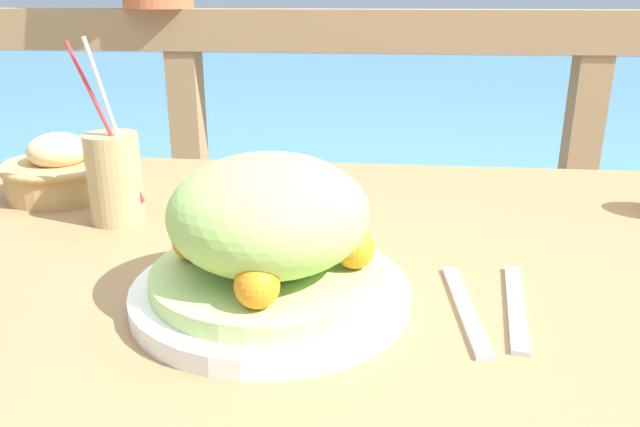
% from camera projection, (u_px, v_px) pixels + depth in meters
% --- Properties ---
extents(patio_table, '(1.30, 0.77, 0.76)m').
position_uv_depth(patio_table, '(370.00, 316.00, 0.80)').
color(patio_table, '#997047').
rests_on(patio_table, ground_plane).
extents(railing_fence, '(2.80, 0.08, 1.02)m').
position_uv_depth(railing_fence, '(379.00, 139.00, 1.45)').
color(railing_fence, '#937551').
rests_on(railing_fence, ground_plane).
extents(sea_backdrop, '(12.00, 4.00, 0.51)m').
position_uv_depth(sea_backdrop, '(382.00, 126.00, 3.95)').
color(sea_backdrop, teal).
rests_on(sea_backdrop, ground_plane).
extents(salad_plate, '(0.28, 0.28, 0.15)m').
position_uv_depth(salad_plate, '(270.00, 241.00, 0.61)').
color(salad_plate, white).
rests_on(salad_plate, patio_table).
extents(drink_glass, '(0.08, 0.07, 0.24)m').
position_uv_depth(drink_glass, '(115.00, 177.00, 0.83)').
color(drink_glass, tan).
rests_on(drink_glass, patio_table).
extents(bread_basket, '(0.17, 0.17, 0.10)m').
position_uv_depth(bread_basket, '(61.00, 171.00, 0.94)').
color(bread_basket, tan).
rests_on(bread_basket, patio_table).
extents(fork, '(0.03, 0.18, 0.00)m').
position_uv_depth(fork, '(465.00, 308.00, 0.61)').
color(fork, silver).
rests_on(fork, patio_table).
extents(knife, '(0.04, 0.18, 0.00)m').
position_uv_depth(knife, '(516.00, 305.00, 0.61)').
color(knife, silver).
rests_on(knife, patio_table).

